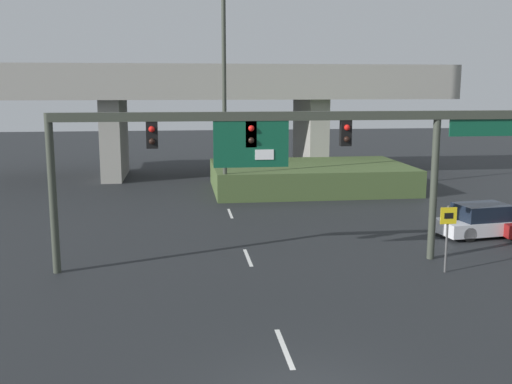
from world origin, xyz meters
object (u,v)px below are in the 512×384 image
Objects in this scene: speed_limit_sign at (447,229)px; parked_sedan_near_right at (484,221)px; highway_light_pole_near at (224,33)px; signal_gantry at (281,140)px.

parked_sedan_near_right is (4.03, 4.91, -0.93)m from speed_limit_sign.
highway_light_pole_near is 4.04× the size of parked_sedan_near_right.
highway_light_pole_near reaches higher than signal_gantry.
signal_gantry is at bearing 163.27° from speed_limit_sign.
signal_gantry is 7.15× the size of speed_limit_sign.
highway_light_pole_near is at bearing 115.67° from speed_limit_sign.
signal_gantry is at bearing -169.56° from parked_sedan_near_right.
signal_gantry reaches higher than speed_limit_sign.
signal_gantry is 6.72m from speed_limit_sign.
parked_sedan_near_right is at bearing 50.58° from speed_limit_sign.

